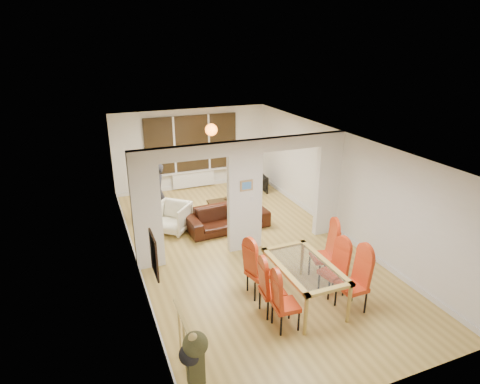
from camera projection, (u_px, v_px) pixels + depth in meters
floor at (245, 247)px, 9.51m from camera, size 5.00×9.00×0.01m
room_walls at (245, 197)px, 9.05m from camera, size 5.00×9.00×2.60m
divider_wall at (245, 197)px, 9.05m from camera, size 5.00×0.18×2.60m
bay_window_blinds at (192, 144)px, 12.83m from camera, size 3.00×0.08×1.80m
radiator at (194, 179)px, 13.22m from camera, size 1.40×0.08×0.50m
pendant_light at (211, 130)px, 11.71m from camera, size 0.36×0.36×0.36m
stair_newel at (185, 342)px, 5.76m from camera, size 0.40×1.20×1.10m
wall_poster at (154, 255)px, 6.00m from camera, size 0.04×0.52×0.67m
pillar_photo at (246, 185)px, 8.86m from camera, size 0.30×0.03×0.25m
dining_table at (304, 283)px, 7.42m from camera, size 0.96×1.70×0.80m
dining_chair_la at (286, 301)px, 6.71m from camera, size 0.45×0.45×1.03m
dining_chair_lb at (273, 288)px, 7.08m from camera, size 0.45×0.45×1.04m
dining_chair_lc at (260, 269)px, 7.59m from camera, size 0.53×0.53×1.09m
dining_chair_ra at (352, 282)px, 7.14m from camera, size 0.46×0.46×1.14m
dining_chair_rb at (332, 270)px, 7.63m from camera, size 0.49×0.49×1.04m
dining_chair_rc at (323, 253)px, 8.09m from camera, size 0.56×0.56×1.16m
sofa at (228, 218)px, 10.36m from camera, size 2.15×0.95×0.61m
armchair at (172, 217)px, 10.21m from camera, size 1.15×1.15×0.75m
person at (158, 192)px, 10.73m from camera, size 0.66×0.52×1.58m
television at (260, 182)px, 13.08m from camera, size 0.95×0.21×0.54m
coffee_table at (226, 204)px, 11.71m from camera, size 1.05×0.59×0.23m
bottle at (229, 196)px, 11.64m from camera, size 0.07×0.07×0.28m
bowl at (228, 198)px, 11.75m from camera, size 0.21×0.21×0.05m
shoes at (249, 255)px, 9.09m from camera, size 0.22×0.24×0.09m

